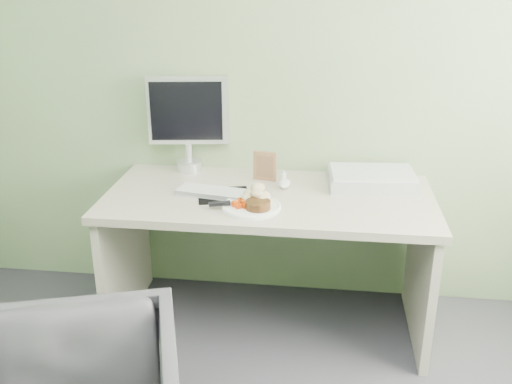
# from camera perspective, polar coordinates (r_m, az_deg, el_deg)

# --- Properties ---
(wall_back) EXTENTS (3.50, 0.00, 3.50)m
(wall_back) POSITION_cam_1_polar(r_m,az_deg,el_deg) (2.98, 2.16, 13.56)
(wall_back) COLOR #81A070
(wall_back) RESTS_ON floor
(desk) EXTENTS (1.60, 0.75, 0.73)m
(desk) POSITION_cam_1_polar(r_m,az_deg,el_deg) (2.85, 1.27, -3.69)
(desk) COLOR beige
(desk) RESTS_ON floor
(plate) EXTENTS (0.27, 0.27, 0.01)m
(plate) POSITION_cam_1_polar(r_m,az_deg,el_deg) (2.62, -0.46, -1.50)
(plate) COLOR white
(plate) RESTS_ON desk
(steak) EXTENTS (0.12, 0.12, 0.04)m
(steak) POSITION_cam_1_polar(r_m,az_deg,el_deg) (2.58, 0.20, -1.28)
(steak) COLOR black
(steak) RESTS_ON plate
(potato_pile) EXTENTS (0.15, 0.13, 0.07)m
(potato_pile) POSITION_cam_1_polar(r_m,az_deg,el_deg) (2.64, 0.28, -0.30)
(potato_pile) COLOR tan
(potato_pile) RESTS_ON plate
(carrot_heap) EXTENTS (0.07, 0.07, 0.04)m
(carrot_heap) POSITION_cam_1_polar(r_m,az_deg,el_deg) (2.60, -1.64, -1.00)
(carrot_heap) COLOR #D94204
(carrot_heap) RESTS_ON plate
(steak_knife) EXTENTS (0.25, 0.10, 0.02)m
(steak_knife) POSITION_cam_1_polar(r_m,az_deg,el_deg) (2.62, -2.78, -1.12)
(steak_knife) COLOR silver
(steak_knife) RESTS_ON plate
(mousepad) EXTENTS (0.29, 0.27, 0.00)m
(mousepad) POSITION_cam_1_polar(r_m,az_deg,el_deg) (2.78, -3.27, -0.31)
(mousepad) COLOR black
(mousepad) RESTS_ON desk
(keyboard) EXTENTS (0.44, 0.20, 0.02)m
(keyboard) POSITION_cam_1_polar(r_m,az_deg,el_deg) (2.77, -3.58, -0.07)
(keyboard) COLOR white
(keyboard) RESTS_ON desk
(computer_mouse) EXTENTS (0.07, 0.11, 0.04)m
(computer_mouse) POSITION_cam_1_polar(r_m,az_deg,el_deg) (2.88, 2.87, 0.85)
(computer_mouse) COLOR white
(computer_mouse) RESTS_ON desk
(photo_frame) EXTENTS (0.12, 0.04, 0.15)m
(photo_frame) POSITION_cam_1_polar(r_m,az_deg,el_deg) (2.95, 0.89, 2.61)
(photo_frame) COLOR olive
(photo_frame) RESTS_ON desk
(eyedrop_bottle) EXTENTS (0.03, 0.03, 0.08)m
(eyedrop_bottle) POSITION_cam_1_polar(r_m,az_deg,el_deg) (2.91, 2.77, 1.45)
(eyedrop_bottle) COLOR white
(eyedrop_bottle) RESTS_ON desk
(scanner) EXTENTS (0.45, 0.32, 0.07)m
(scanner) POSITION_cam_1_polar(r_m,az_deg,el_deg) (2.94, 11.51, 1.23)
(scanner) COLOR #AAACB1
(scanner) RESTS_ON desk
(monitor) EXTENTS (0.43, 0.14, 0.51)m
(monitor) POSITION_cam_1_polar(r_m,az_deg,el_deg) (3.06, -6.82, 7.29)
(monitor) COLOR silver
(monitor) RESTS_ON desk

